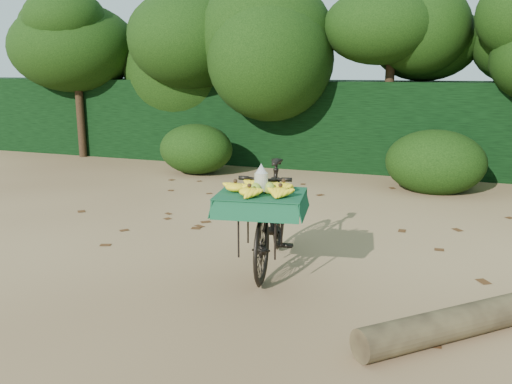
% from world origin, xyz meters
% --- Properties ---
extents(ground, '(80.00, 80.00, 0.00)m').
position_xyz_m(ground, '(0.00, 0.00, 0.00)').
color(ground, tan).
rests_on(ground, ground).
extents(vendor_bicycle, '(0.95, 1.93, 1.12)m').
position_xyz_m(vendor_bicycle, '(0.04, -0.07, 0.57)').
color(vendor_bicycle, black).
rests_on(vendor_bicycle, ground).
extents(hedge_backdrop, '(26.00, 1.80, 1.80)m').
position_xyz_m(hedge_backdrop, '(0.00, 6.30, 0.90)').
color(hedge_backdrop, black).
rests_on(hedge_backdrop, ground).
extents(tree_row, '(14.50, 2.00, 4.00)m').
position_xyz_m(tree_row, '(-0.65, 5.50, 2.00)').
color(tree_row, black).
rests_on(tree_row, ground).
extents(bush_clumps, '(8.80, 1.70, 0.90)m').
position_xyz_m(bush_clumps, '(0.50, 4.30, 0.45)').
color(bush_clumps, black).
rests_on(bush_clumps, ground).
extents(leaf_litter, '(7.00, 7.30, 0.01)m').
position_xyz_m(leaf_litter, '(0.00, 0.65, 0.01)').
color(leaf_litter, '#482913').
rests_on(leaf_litter, ground).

